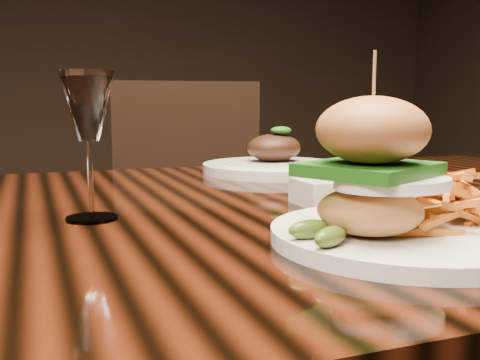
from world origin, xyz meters
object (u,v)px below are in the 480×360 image
object	(u,v)px
dining_table	(228,260)
chair_far	(193,219)
wine_glass	(88,112)
far_dish	(274,164)
burger_plate	(403,197)

from	to	relation	value
dining_table	chair_far	distance (m)	0.92
dining_table	wine_glass	xyz separation A→B (m)	(-0.18, -0.03, 0.20)
far_dish	chair_far	bearing A→B (deg)	89.74
chair_far	far_dish	bearing A→B (deg)	-82.71
wine_glass	chair_far	bearing A→B (deg)	67.44
wine_glass	dining_table	bearing A→B (deg)	10.59
dining_table	burger_plate	distance (m)	0.30
burger_plate	chair_far	bearing A→B (deg)	70.50
wine_glass	burger_plate	bearing A→B (deg)	-39.51
far_dish	wine_glass	bearing A→B (deg)	-139.14
dining_table	burger_plate	world-z (taller)	burger_plate
wine_glass	far_dish	size ratio (longest dim) A/B	0.62
dining_table	far_dish	world-z (taller)	far_dish
burger_plate	wine_glass	world-z (taller)	burger_plate
dining_table	wine_glass	size ratio (longest dim) A/B	9.26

